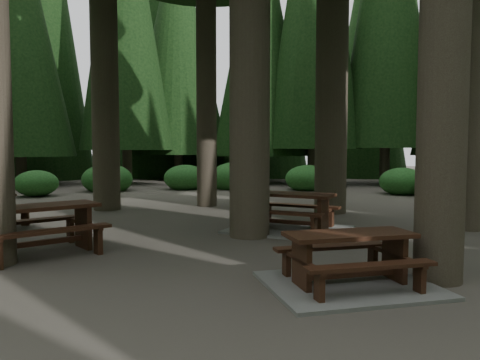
# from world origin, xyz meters

# --- Properties ---
(ground) EXTENTS (80.00, 80.00, 0.00)m
(ground) POSITION_xyz_m (0.00, 0.00, 0.00)
(ground) COLOR #4F4940
(ground) RESTS_ON ground
(picnic_table_a) EXTENTS (2.75, 2.57, 0.74)m
(picnic_table_a) POSITION_xyz_m (2.78, -3.06, 0.25)
(picnic_table_a) COLOR gray
(picnic_table_a) RESTS_ON ground
(picnic_table_c) EXTENTS (2.95, 2.64, 0.85)m
(picnic_table_c) POSITION_xyz_m (1.55, 1.04, 0.30)
(picnic_table_c) COLOR gray
(picnic_table_c) RESTS_ON ground
(picnic_table_e) EXTENTS (2.49, 2.56, 0.86)m
(picnic_table_e) POSITION_xyz_m (-2.51, -2.19, 0.57)
(picnic_table_e) COLOR black
(picnic_table_e) RESTS_ON ground
(shrub_ring) EXTENTS (23.86, 24.64, 1.49)m
(shrub_ring) POSITION_xyz_m (0.70, 0.75, 0.40)
(shrub_ring) COLOR #1F521C
(shrub_ring) RESTS_ON ground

